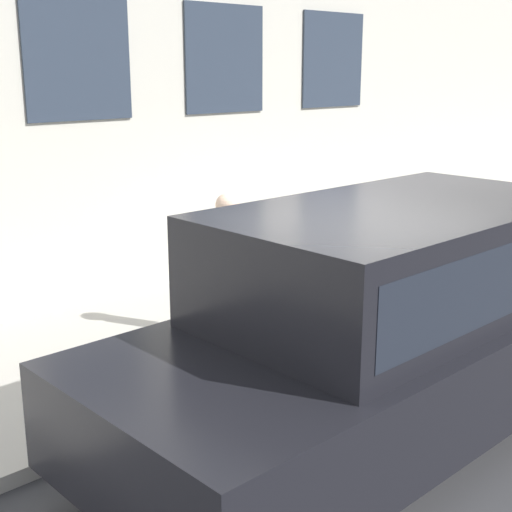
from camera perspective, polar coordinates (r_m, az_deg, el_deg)
ground_plane at (r=7.59m, az=6.39°, el=-8.03°), size 80.00×80.00×0.00m
sidewalk at (r=8.55m, az=-1.32°, el=-4.81°), size 3.02×60.00×0.13m
fire_hydrant at (r=7.64m, az=2.22°, el=-3.68°), size 0.35×0.46×0.75m
person at (r=7.47m, az=-2.27°, el=0.33°), size 0.38×0.25×1.56m
parked_truck_charcoal_near at (r=5.75m, az=11.05°, el=-4.19°), size 2.00×5.20×1.93m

